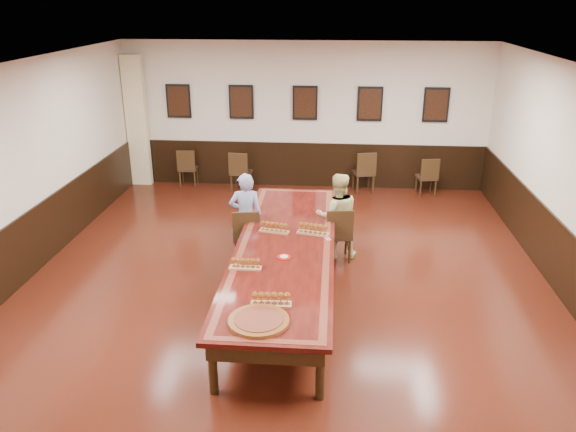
# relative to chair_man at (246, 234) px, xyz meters

# --- Properties ---
(floor) EXTENTS (8.00, 10.00, 0.02)m
(floor) POSITION_rel_chair_man_xyz_m (0.72, -1.00, -0.47)
(floor) COLOR black
(floor) RESTS_ON ground
(ceiling) EXTENTS (8.00, 10.00, 0.02)m
(ceiling) POSITION_rel_chair_man_xyz_m (0.72, -1.00, 2.75)
(ceiling) COLOR white
(ceiling) RESTS_ON floor
(wall_back) EXTENTS (8.00, 0.02, 3.20)m
(wall_back) POSITION_rel_chair_man_xyz_m (0.72, 4.01, 1.14)
(wall_back) COLOR beige
(wall_back) RESTS_ON floor
(wall_left) EXTENTS (0.02, 10.00, 3.20)m
(wall_left) POSITION_rel_chair_man_xyz_m (-3.29, -1.00, 1.14)
(wall_left) COLOR beige
(wall_left) RESTS_ON floor
(chair_man) EXTENTS (0.50, 0.53, 0.92)m
(chair_man) POSITION_rel_chair_man_xyz_m (0.00, 0.00, 0.00)
(chair_man) COLOR black
(chair_man) RESTS_ON floor
(chair_woman) EXTENTS (0.50, 0.53, 0.92)m
(chair_woman) POSITION_rel_chair_man_xyz_m (1.48, 0.18, 0.00)
(chair_woman) COLOR black
(chair_woman) RESTS_ON floor
(spare_chair_a) EXTENTS (0.43, 0.47, 0.87)m
(spare_chair_a) POSITION_rel_chair_man_xyz_m (-1.92, 3.77, -0.03)
(spare_chair_a) COLOR black
(spare_chair_a) RESTS_ON floor
(spare_chair_b) EXTENTS (0.48, 0.51, 0.91)m
(spare_chair_b) POSITION_rel_chair_man_xyz_m (-0.66, 3.50, -0.00)
(spare_chair_b) COLOR black
(spare_chair_b) RESTS_ON floor
(spare_chair_c) EXTENTS (0.53, 0.56, 0.93)m
(spare_chair_c) POSITION_rel_chair_man_xyz_m (2.04, 3.68, 0.00)
(spare_chair_c) COLOR black
(spare_chair_c) RESTS_ON floor
(spare_chair_d) EXTENTS (0.46, 0.49, 0.85)m
(spare_chair_d) POSITION_rel_chair_man_xyz_m (3.40, 3.57, -0.03)
(spare_chair_d) COLOR black
(spare_chair_d) RESTS_ON floor
(person_man) EXTENTS (0.58, 0.43, 1.46)m
(person_man) POSITION_rel_chair_man_xyz_m (-0.02, 0.10, 0.27)
(person_man) COLOR #4458AB
(person_man) RESTS_ON floor
(person_woman) EXTENTS (0.79, 0.66, 1.44)m
(person_woman) POSITION_rel_chair_man_xyz_m (1.46, 0.27, 0.26)
(person_woman) COLOR #D1CA82
(person_woman) RESTS_ON floor
(pink_phone) EXTENTS (0.12, 0.16, 0.01)m
(pink_phone) POSITION_rel_chair_man_xyz_m (1.32, -0.74, 0.30)
(pink_phone) COLOR #F250A6
(pink_phone) RESTS_ON conference_table
(curtain) EXTENTS (0.45, 0.18, 2.90)m
(curtain) POSITION_rel_chair_man_xyz_m (-3.03, 3.82, 0.99)
(curtain) COLOR beige
(curtain) RESTS_ON floor
(wainscoting) EXTENTS (8.00, 10.00, 1.00)m
(wainscoting) POSITION_rel_chair_man_xyz_m (0.72, -1.00, 0.04)
(wainscoting) COLOR black
(wainscoting) RESTS_ON floor
(conference_table) EXTENTS (1.40, 5.00, 0.76)m
(conference_table) POSITION_rel_chair_man_xyz_m (0.72, -1.00, 0.15)
(conference_table) COLOR black
(conference_table) RESTS_ON floor
(posters) EXTENTS (6.14, 0.04, 0.74)m
(posters) POSITION_rel_chair_man_xyz_m (0.72, 3.93, 1.44)
(posters) COLOR black
(posters) RESTS_ON wall_back
(flight_a) EXTENTS (0.47, 0.23, 0.17)m
(flight_a) POSITION_rel_chair_man_xyz_m (0.51, -0.56, 0.37)
(flight_a) COLOR #996240
(flight_a) RESTS_ON conference_table
(flight_b) EXTENTS (0.50, 0.25, 0.18)m
(flight_b) POSITION_rel_chair_man_xyz_m (1.10, -0.59, 0.37)
(flight_b) COLOR #996240
(flight_b) RESTS_ON conference_table
(flight_c) EXTENTS (0.42, 0.13, 0.16)m
(flight_c) POSITION_rel_chair_man_xyz_m (0.27, -1.80, 0.36)
(flight_c) COLOR #996240
(flight_c) RESTS_ON conference_table
(flight_d) EXTENTS (0.48, 0.17, 0.18)m
(flight_d) POSITION_rel_chair_man_xyz_m (0.71, -2.70, 0.37)
(flight_d) COLOR #996240
(flight_d) RESTS_ON conference_table
(red_plate_grp) EXTENTS (0.19, 0.19, 0.03)m
(red_plate_grp) POSITION_rel_chair_man_xyz_m (0.74, -1.43, 0.30)
(red_plate_grp) COLOR #B8100C
(red_plate_grp) RESTS_ON conference_table
(carved_platter) EXTENTS (0.82, 0.82, 0.05)m
(carved_platter) POSITION_rel_chair_man_xyz_m (0.61, -3.06, 0.32)
(carved_platter) COLOR #5F3013
(carved_platter) RESTS_ON conference_table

